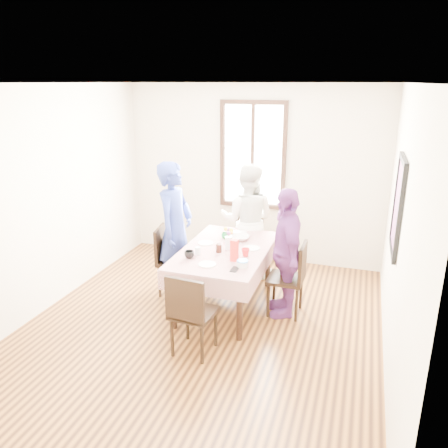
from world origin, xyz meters
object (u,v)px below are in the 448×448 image
at_px(dining_table, 225,278).
at_px(chair_far, 247,244).
at_px(chair_right, 286,278).
at_px(person_far, 247,220).
at_px(person_right, 285,253).
at_px(chair_left, 175,260).
at_px(chair_near, 194,312).
at_px(person_left, 175,230).

distance_m(dining_table, chair_far, 1.06).
distance_m(chair_right, person_far, 1.29).
relative_size(dining_table, person_right, 0.97).
relative_size(chair_far, person_far, 0.55).
relative_size(chair_left, person_right, 0.58).
xyz_separation_m(chair_left, chair_near, (0.75, -1.20, 0.00)).
relative_size(person_left, person_right, 1.13).
bearing_deg(chair_left, person_right, 76.97).
xyz_separation_m(chair_left, person_far, (0.75, 0.89, 0.37)).
distance_m(dining_table, chair_left, 0.77).
xyz_separation_m(chair_near, person_far, (-0.00, 2.08, 0.37)).
relative_size(dining_table, person_left, 0.86).
height_order(chair_left, person_right, person_right).
xyz_separation_m(chair_right, chair_near, (-0.75, -1.10, 0.00)).
relative_size(chair_near, person_far, 0.55).
bearing_deg(person_right, person_left, -114.39).
relative_size(dining_table, chair_left, 1.68).
height_order(dining_table, chair_far, chair_far).
distance_m(chair_far, person_far, 0.37).
xyz_separation_m(dining_table, person_left, (-0.73, 0.14, 0.51)).
bearing_deg(chair_far, chair_left, 43.13).
bearing_deg(chair_right, person_left, 86.77).
relative_size(chair_right, person_right, 0.58).
bearing_deg(chair_near, chair_right, 60.47).
distance_m(chair_right, person_left, 1.55).
bearing_deg(chair_far, dining_table, 82.69).
relative_size(person_far, person_right, 1.04).
bearing_deg(person_far, chair_left, 44.29).
height_order(dining_table, chair_left, chair_left).
distance_m(chair_left, person_right, 1.52).
height_order(chair_right, person_far, person_far).
bearing_deg(person_right, dining_table, -106.91).
xyz_separation_m(chair_right, person_left, (-1.48, 0.10, 0.43)).
xyz_separation_m(chair_right, chair_far, (-0.75, 1.00, 0.00)).
relative_size(chair_far, person_right, 0.58).
distance_m(person_far, person_right, 1.23).
distance_m(chair_left, chair_far, 1.18).
bearing_deg(chair_right, dining_table, 94.10).
height_order(chair_right, chair_far, same).
height_order(chair_near, person_left, person_left).
xyz_separation_m(chair_far, person_right, (0.73, -1.00, 0.33)).
distance_m(chair_right, chair_near, 1.33).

